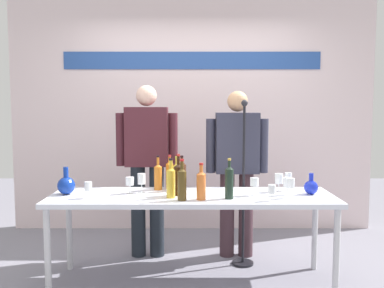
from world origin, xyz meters
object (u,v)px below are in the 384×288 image
(microphone_stand, at_px, (243,210))
(wine_glass_left_1, at_px, (142,179))
(wine_bottle_0, at_px, (178,178))
(wine_glass_left_2, at_px, (88,187))
(presenter_right, at_px, (237,163))
(wine_glass_right_4, at_px, (272,190))
(presenter_left, at_px, (147,160))
(wine_glass_right_2, at_px, (254,182))
(wine_glass_right_5, at_px, (288,178))
(wine_bottle_2, at_px, (177,176))
(wine_bottle_8, at_px, (170,174))
(wine_glass_right_3, at_px, (288,183))
(wine_glass_right_1, at_px, (279,179))
(display_table, at_px, (192,202))
(decanter_blue_left, at_px, (66,185))
(wine_glass_left_0, at_px, (130,181))
(wine_bottle_6, at_px, (201,184))
(wine_bottle_3, at_px, (158,176))
(wine_bottle_7, at_px, (229,181))
(wine_bottle_5, at_px, (171,181))
(wine_bottle_4, at_px, (182,174))
(decanter_blue_right, at_px, (311,187))
(wine_glass_right_0, at_px, (291,184))
(wine_bottle_1, at_px, (182,183))

(microphone_stand, bearing_deg, wine_glass_left_1, -160.90)
(wine_bottle_0, distance_m, wine_glass_left_2, 0.72)
(presenter_right, relative_size, wine_glass_right_4, 12.70)
(presenter_left, bearing_deg, presenter_right, -0.00)
(wine_glass_right_2, height_order, wine_glass_right_5, wine_glass_right_5)
(presenter_left, xyz_separation_m, wine_bottle_2, (0.30, -0.46, -0.08))
(wine_bottle_8, relative_size, wine_glass_right_3, 2.06)
(wine_bottle_8, xyz_separation_m, wine_glass_right_1, (0.94, -0.14, -0.02))
(wine_glass_right_3, xyz_separation_m, wine_glass_right_5, (0.05, 0.18, 0.01))
(display_table, relative_size, decanter_blue_left, 10.17)
(presenter_right, xyz_separation_m, wine_glass_right_5, (0.39, -0.45, -0.07))
(wine_bottle_8, bearing_deg, wine_bottle_0, -72.78)
(decanter_blue_left, xyz_separation_m, wine_glass_left_0, (0.52, 0.02, 0.02))
(wine_bottle_2, bearing_deg, wine_bottle_6, -59.49)
(wine_glass_left_1, distance_m, microphone_stand, 1.01)
(wine_bottle_3, relative_size, wine_glass_right_4, 2.38)
(decanter_blue_left, relative_size, wine_glass_left_2, 1.72)
(wine_bottle_3, distance_m, wine_glass_right_1, 1.04)
(wine_bottle_7, distance_m, wine_glass_right_5, 0.63)
(wine_glass_left_2, relative_size, microphone_stand, 0.09)
(wine_bottle_7, distance_m, microphone_stand, 0.68)
(wine_glass_left_0, xyz_separation_m, wine_glass_left_2, (-0.30, -0.17, -0.01))
(wine_glass_left_2, bearing_deg, wine_glass_right_4, -3.68)
(wine_glass_left_1, relative_size, wine_glass_right_2, 1.12)
(wine_bottle_2, bearing_deg, wine_bottle_5, -97.60)
(wine_bottle_4, xyz_separation_m, wine_glass_left_0, (-0.43, -0.22, -0.03))
(presenter_left, relative_size, wine_glass_left_1, 10.19)
(wine_glass_right_5, bearing_deg, wine_bottle_4, 174.22)
(display_table, height_order, wine_glass_left_0, wine_glass_left_0)
(decanter_blue_right, bearing_deg, wine_bottle_5, -173.73)
(wine_glass_right_5, bearing_deg, wine_glass_left_0, -174.52)
(wine_glass_left_0, bearing_deg, microphone_stand, 19.54)
(wine_glass_right_1, bearing_deg, presenter_right, 121.39)
(decanter_blue_left, height_order, wine_glass_left_1, decanter_blue_left)
(wine_bottle_8, height_order, wine_glass_right_0, wine_bottle_8)
(presenter_right, height_order, wine_bottle_7, presenter_right)
(wine_glass_right_0, relative_size, wine_glass_right_5, 1.02)
(wine_glass_right_3, bearing_deg, wine_bottle_3, 168.66)
(wine_bottle_6, relative_size, wine_glass_left_0, 2.05)
(wine_bottle_0, distance_m, wine_bottle_2, 0.18)
(presenter_left, distance_m, wine_bottle_2, 0.55)
(display_table, distance_m, wine_glass_right_1, 0.77)
(wine_bottle_1, height_order, wine_glass_right_0, wine_bottle_1)
(presenter_right, distance_m, wine_bottle_0, 0.84)
(decanter_blue_right, distance_m, wine_bottle_7, 0.71)
(wine_glass_left_0, bearing_deg, wine_glass_left_2, -150.14)
(wine_bottle_1, height_order, wine_glass_left_0, wine_bottle_1)
(wine_glass_left_1, distance_m, wine_glass_right_0, 1.22)
(presenter_right, bearing_deg, wine_glass_right_5, -48.71)
(presenter_left, height_order, wine_glass_right_4, presenter_left)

